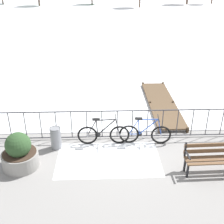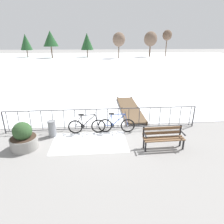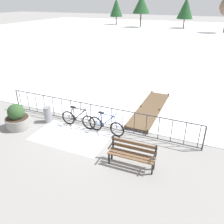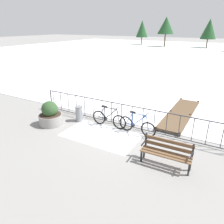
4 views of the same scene
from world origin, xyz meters
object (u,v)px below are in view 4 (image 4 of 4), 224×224
at_px(bicycle_second, 137,126).
at_px(planter_with_shrub, 50,115).
at_px(trash_bin, 79,114).
at_px(park_bench, 167,151).
at_px(bicycle_near_railing, 109,119).

bearing_deg(bicycle_second, planter_with_shrub, -163.64).
distance_m(bicycle_second, trash_bin, 2.89).
bearing_deg(park_bench, planter_with_shrub, 175.82).
xyz_separation_m(bicycle_near_railing, bicycle_second, (1.36, -0.01, 0.00)).
height_order(bicycle_second, trash_bin, bicycle_second).
height_order(bicycle_second, planter_with_shrub, planter_with_shrub).
xyz_separation_m(park_bench, planter_with_shrub, (-5.49, 0.40, -0.05)).
distance_m(bicycle_near_railing, park_bench, 3.42).
distance_m(park_bench, planter_with_shrub, 5.50).
xyz_separation_m(bicycle_second, planter_with_shrub, (-3.79, -1.11, 0.09)).
bearing_deg(park_bench, bicycle_second, 138.33).
height_order(bicycle_near_railing, bicycle_second, same).
bearing_deg(park_bench, bicycle_near_railing, 153.50).
bearing_deg(bicycle_near_railing, park_bench, -26.50).
xyz_separation_m(bicycle_second, park_bench, (1.70, -1.51, 0.14)).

